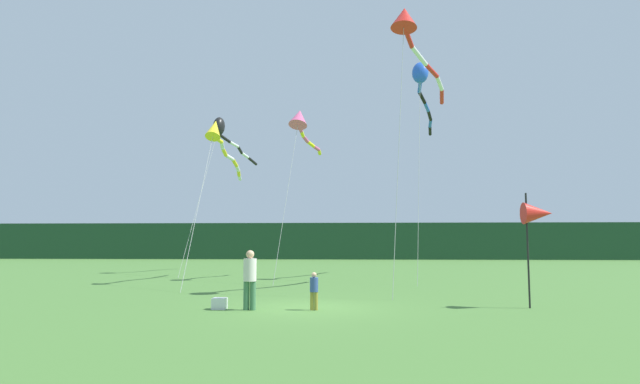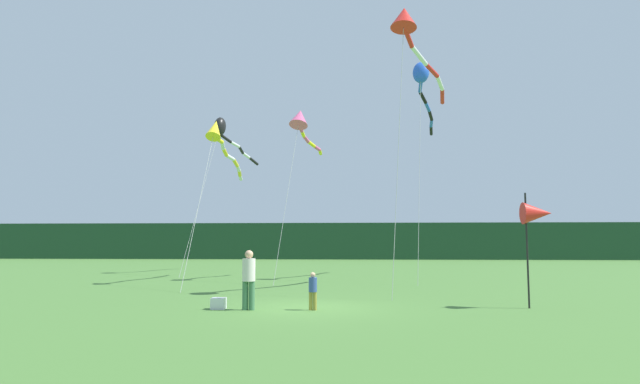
% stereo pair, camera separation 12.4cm
% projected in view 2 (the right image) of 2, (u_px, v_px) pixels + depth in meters
% --- Properties ---
extents(ground_plane, '(120.00, 120.00, 0.00)m').
position_uv_depth(ground_plane, '(307.00, 308.00, 16.41)').
color(ground_plane, '#477533').
extents(distant_treeline, '(108.00, 2.35, 4.23)m').
position_uv_depth(distant_treeline, '(342.00, 241.00, 61.31)').
color(distant_treeline, '#1E4228').
rests_on(distant_treeline, ground).
extents(person_adult, '(0.40, 0.40, 1.81)m').
position_uv_depth(person_adult, '(249.00, 276.00, 15.98)').
color(person_adult, '#3F724C').
rests_on(person_adult, ground).
extents(person_child, '(0.25, 0.25, 1.14)m').
position_uv_depth(person_child, '(313.00, 289.00, 15.92)').
color(person_child, olive).
rests_on(person_child, ground).
extents(cooler_box, '(0.42, 0.39, 0.34)m').
position_uv_depth(cooler_box, '(219.00, 303.00, 16.12)').
color(cooler_box, silver).
rests_on(cooler_box, ground).
extents(banner_flag_pole, '(0.90, 0.70, 3.63)m').
position_uv_depth(banner_flag_pole, '(537.00, 214.00, 16.55)').
color(banner_flag_pole, black).
rests_on(banner_flag_pole, ground).
extents(kite_red, '(3.39, 7.97, 11.74)m').
position_uv_depth(kite_red, '(410.00, 30.00, 21.87)').
color(kite_red, '#B2B2B2').
rests_on(kite_red, ground).
extents(kite_black, '(2.67, 9.91, 10.45)m').
position_uv_depth(kite_black, '(224.00, 132.00, 35.20)').
color(kite_black, '#B2B2B2').
rests_on(kite_black, ground).
extents(kite_yellow, '(0.82, 10.59, 8.32)m').
position_uv_depth(kite_yellow, '(220.00, 139.00, 26.94)').
color(kite_yellow, '#B2B2B2').
rests_on(kite_yellow, ground).
extents(kite_blue, '(2.38, 10.23, 12.14)m').
position_uv_depth(kite_blue, '(423.00, 83.00, 29.80)').
color(kite_blue, '#B2B2B2').
rests_on(kite_blue, ground).
extents(kite_rainbow, '(1.86, 7.57, 9.50)m').
position_uv_depth(kite_rainbow, '(301.00, 121.00, 28.90)').
color(kite_rainbow, '#B2B2B2').
rests_on(kite_rainbow, ground).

